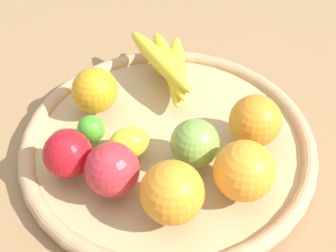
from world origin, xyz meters
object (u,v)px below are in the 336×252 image
Objects in this scene: banana_bunch at (168,65)px; apple_1 at (112,170)px; orange_0 at (95,90)px; apple_0 at (68,154)px; orange_1 at (255,121)px; lemon_0 at (129,143)px; apple_2 at (195,143)px; orange_2 at (172,192)px; orange_3 at (244,171)px; lime_0 at (91,129)px.

banana_bunch is 0.24m from apple_1.
orange_0 reaches higher than apple_0.
lemon_0 is at bearing -100.62° from orange_1.
orange_2 is at bearing -39.60° from apple_2.
orange_2 is 1.14× the size of orange_0.
banana_bunch is 0.24m from apple_0.
apple_1 is 1.06× the size of apple_2.
apple_1 is 0.07m from apple_0.
apple_2 reaches higher than apple_0.
orange_1 is at bearing 79.38° from lemon_0.
lemon_0 is 0.12m from orange_2.
orange_3 is (0.06, 0.16, 0.00)m from apple_1.
apple_0 is at bearing -96.77° from orange_1.
orange_0 reaches higher than apple_2.
apple_0 is (-0.11, -0.21, -0.01)m from orange_3.
orange_2 reaches higher than apple_1.
orange_0 is at bearing -168.69° from orange_2.
banana_bunch is 2.67× the size of orange_0.
orange_1 is at bearing 94.51° from apple_1.
apple_2 is at bearing -85.01° from orange_1.
orange_0 is 0.13m from apple_0.
apple_2 is (-0.01, 0.12, -0.00)m from apple_1.
orange_0 is at bearing -125.93° from orange_1.
orange_3 is (-0.00, 0.10, -0.00)m from orange_2.
apple_0 is 0.98× the size of apple_2.
orange_3 reaches higher than orange_0.
lime_0 is 0.15m from apple_2.
apple_1 is 0.17m from orange_3.
orange_0 is at bearing -169.05° from lemon_0.
lime_0 is at bearing -157.35° from orange_2.
apple_0 is at bearing -135.73° from orange_2.
lime_0 is 0.58× the size of orange_0.
orange_0 is (-0.06, 0.02, 0.01)m from lime_0.
apple_0 is (0.05, -0.04, 0.01)m from lime_0.
orange_2 is at bearing -62.80° from orange_1.
orange_3 reaches higher than lime_0.
apple_1 is 0.10m from lime_0.
lemon_0 is at bearing -116.95° from apple_2.
lime_0 is 0.23m from orange_3.
apple_1 reaches higher than banana_bunch.
banana_bunch is at bearing 142.92° from apple_1.
orange_3 reaches higher than apple_2.
orange_0 is 1.06× the size of apple_0.
lemon_0 is 0.09m from apple_2.
orange_2 reaches higher than banana_bunch.
orange_3 reaches higher than orange_1.
orange_3 is at bearing 61.97° from apple_0.
apple_2 is at bearing 94.12° from apple_1.
orange_2 is at bearing 11.31° from orange_0.
apple_2 is (0.19, -0.03, 0.01)m from banana_bunch.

